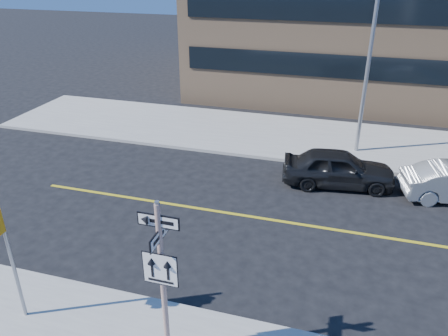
% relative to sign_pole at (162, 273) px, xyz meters
% --- Properties ---
extents(ground, '(120.00, 120.00, 0.00)m').
position_rel_sign_pole_xyz_m(ground, '(0.00, 2.51, -2.44)').
color(ground, black).
rests_on(ground, ground).
extents(sign_pole, '(0.92, 0.92, 4.06)m').
position_rel_sign_pole_xyz_m(sign_pole, '(0.00, 0.00, 0.00)').
color(sign_pole, silver).
rests_on(sign_pole, near_sidewalk).
extents(parked_car_a, '(2.41, 4.69, 1.53)m').
position_rel_sign_pole_xyz_m(parked_car_a, '(3.31, 9.95, -1.67)').
color(parked_car_a, black).
rests_on(parked_car_a, ground).
extents(streetlight_a, '(0.55, 2.25, 8.00)m').
position_rel_sign_pole_xyz_m(streetlight_a, '(4.00, 13.27, 2.32)').
color(streetlight_a, gray).
rests_on(streetlight_a, far_sidewalk).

